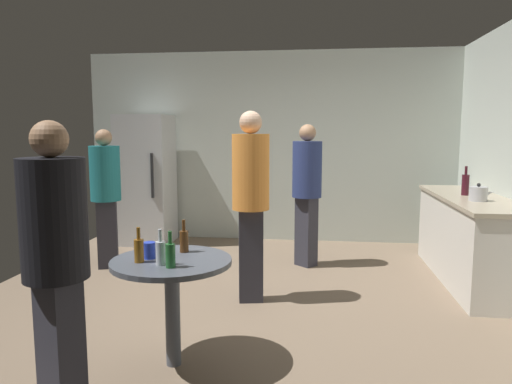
{
  "coord_description": "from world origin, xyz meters",
  "views": [
    {
      "loc": [
        0.65,
        -4.2,
        1.58
      ],
      "look_at": [
        0.11,
        0.12,
        1.02
      ],
      "focal_mm": 33.29,
      "sensor_mm": 36.0,
      "label": 1
    }
  ],
  "objects": [
    {
      "name": "foreground_table",
      "position": [
        -0.29,
        -1.24,
        0.63
      ],
      "size": [
        0.8,
        0.8,
        0.73
      ],
      "color": "#4C515B",
      "rests_on": "ground_plane"
    },
    {
      "name": "person_in_navy_shirt",
      "position": [
        0.55,
        1.3,
        0.97
      ],
      "size": [
        0.48,
        0.48,
        1.66
      ],
      "rotation": [
        0.0,
        0.0,
        -2.31
      ],
      "color": "#2D2D38",
      "rests_on": "ground_plane"
    },
    {
      "name": "refrigerator",
      "position": [
        -1.72,
        2.2,
        0.9
      ],
      "size": [
        0.7,
        0.68,
        1.8
      ],
      "color": "silver",
      "rests_on": "ground_plane"
    },
    {
      "name": "wine_bottle_on_counter",
      "position": [
        2.23,
        1.04,
        1.02
      ],
      "size": [
        0.08,
        0.08,
        0.31
      ],
      "color": "#3F141E",
      "rests_on": "kitchen_counter"
    },
    {
      "name": "plastic_cup_blue",
      "position": [
        -0.44,
        -1.23,
        0.79
      ],
      "size": [
        0.08,
        0.08,
        0.11
      ],
      "primitive_type": "cylinder",
      "color": "blue",
      "rests_on": "foreground_table"
    },
    {
      "name": "person_in_black_shirt",
      "position": [
        -0.7,
        -1.92,
        0.95
      ],
      "size": [
        0.46,
        0.46,
        1.63
      ],
      "rotation": [
        0.0,
        0.0,
        1.09
      ],
      "color": "#2D2D38",
      "rests_on": "ground_plane"
    },
    {
      "name": "beer_bottle_amber",
      "position": [
        -0.47,
        -1.33,
        0.82
      ],
      "size": [
        0.06,
        0.06,
        0.23
      ],
      "color": "#8C5919",
      "rests_on": "foreground_table"
    },
    {
      "name": "kettle",
      "position": [
        2.23,
        0.62,
        0.97
      ],
      "size": [
        0.24,
        0.17,
        0.18
      ],
      "color": "#B2B2B7",
      "rests_on": "kitchen_counter"
    },
    {
      "name": "beer_bottle_brown",
      "position": [
        -0.26,
        -1.04,
        0.82
      ],
      "size": [
        0.06,
        0.06,
        0.23
      ],
      "color": "#593314",
      "rests_on": "foreground_table"
    },
    {
      "name": "person_in_orange_shirt",
      "position": [
        0.07,
        0.05,
        1.03
      ],
      "size": [
        0.4,
        0.4,
        1.76
      ],
      "rotation": [
        0.0,
        0.0,
        -1.38
      ],
      "color": "#2D2D38",
      "rests_on": "ground_plane"
    },
    {
      "name": "person_in_teal_shirt",
      "position": [
        -1.73,
        0.92,
        0.93
      ],
      "size": [
        0.43,
        0.43,
        1.6
      ],
      "rotation": [
        0.0,
        0.0,
        -1.23
      ],
      "color": "#2D2D38",
      "rests_on": "ground_plane"
    },
    {
      "name": "beer_bottle_clear",
      "position": [
        -0.31,
        -1.37,
        0.82
      ],
      "size": [
        0.06,
        0.06,
        0.23
      ],
      "color": "silver",
      "rests_on": "foreground_table"
    },
    {
      "name": "kitchen_counter",
      "position": [
        2.28,
        0.93,
        0.45
      ],
      "size": [
        0.64,
        2.13,
        0.9
      ],
      "color": "beige",
      "rests_on": "ground_plane"
    },
    {
      "name": "ground_plane",
      "position": [
        0.0,
        0.0,
        -0.05
      ],
      "size": [
        5.2,
        5.2,
        0.1
      ],
      "primitive_type": "cube",
      "color": "#7A6651"
    },
    {
      "name": "beer_bottle_green",
      "position": [
        -0.24,
        -1.42,
        0.82
      ],
      "size": [
        0.06,
        0.06,
        0.23
      ],
      "color": "#26662D",
      "rests_on": "foreground_table"
    },
    {
      "name": "wall_back",
      "position": [
        0.0,
        2.63,
        1.35
      ],
      "size": [
        5.32,
        0.06,
        2.7
      ],
      "primitive_type": "cube",
      "color": "beige",
      "rests_on": "ground_plane"
    }
  ]
}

